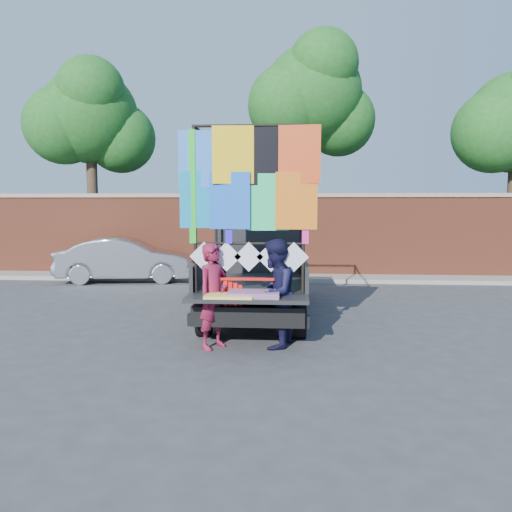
# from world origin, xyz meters

# --- Properties ---
(ground) EXTENTS (90.00, 90.00, 0.00)m
(ground) POSITION_xyz_m (0.00, 0.00, 0.00)
(ground) COLOR #38383A
(ground) RESTS_ON ground
(brick_wall) EXTENTS (30.00, 0.45, 2.61)m
(brick_wall) POSITION_xyz_m (0.00, 7.00, 1.33)
(brick_wall) COLOR brown
(brick_wall) RESTS_ON ground
(curb) EXTENTS (30.00, 1.20, 0.12)m
(curb) POSITION_xyz_m (0.00, 6.30, 0.06)
(curb) COLOR gray
(curb) RESTS_ON ground
(tree_left) EXTENTS (4.20, 3.30, 7.05)m
(tree_left) POSITION_xyz_m (-6.48, 8.12, 5.12)
(tree_left) COLOR #38281C
(tree_left) RESTS_ON ground
(tree_mid) EXTENTS (4.20, 3.30, 7.73)m
(tree_mid) POSITION_xyz_m (1.02, 8.12, 5.70)
(tree_mid) COLOR #38281C
(tree_mid) RESTS_ON ground
(pickup_truck) EXTENTS (2.23, 5.60, 3.52)m
(pickup_truck) POSITION_xyz_m (-0.33, 1.98, 0.89)
(pickup_truck) COLOR black
(pickup_truck) RESTS_ON ground
(sedan) EXTENTS (4.08, 1.94, 1.29)m
(sedan) POSITION_xyz_m (-4.52, 5.65, 0.65)
(sedan) COLOR #B5B7BD
(sedan) RESTS_ON ground
(woman) EXTENTS (0.67, 0.73, 1.68)m
(woman) POSITION_xyz_m (-0.87, -0.93, 0.84)
(woman) COLOR maroon
(woman) RESTS_ON ground
(man) EXTENTS (0.83, 0.97, 1.74)m
(man) POSITION_xyz_m (0.09, -0.82, 0.87)
(man) COLOR #151535
(man) RESTS_ON ground
(streamer_bundle) EXTENTS (0.96, 0.06, 0.66)m
(streamer_bundle) POSITION_xyz_m (-0.50, -0.88, 0.91)
(streamer_bundle) COLOR red
(streamer_bundle) RESTS_ON ground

